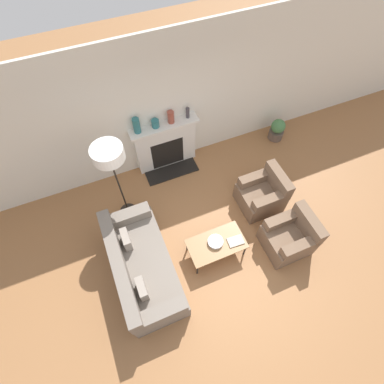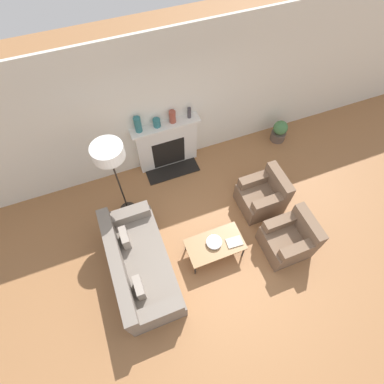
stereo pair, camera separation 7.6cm
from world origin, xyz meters
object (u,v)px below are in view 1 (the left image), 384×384
at_px(coffee_table, 216,244).
at_px(potted_plant, 277,130).
at_px(mantel_vase_center_left, 155,123).
at_px(mantel_vase_center_right, 171,117).
at_px(floor_lamp, 109,158).
at_px(armchair_near, 290,237).
at_px(armchair_far, 263,194).
at_px(bowl, 215,242).
at_px(mantel_vase_right, 188,113).
at_px(fireplace, 166,146).
at_px(book, 236,241).
at_px(couch, 141,267).
at_px(mantel_vase_left, 136,126).

bearing_deg(coffee_table, potted_plant, 39.27).
relative_size(mantel_vase_center_left, mantel_vase_center_right, 0.64).
height_order(coffee_table, floor_lamp, floor_lamp).
xyz_separation_m(armchair_near, armchair_far, (0.00, 0.98, 0.00)).
xyz_separation_m(bowl, mantel_vase_right, (0.43, 2.31, 0.84)).
bearing_deg(fireplace, potted_plant, -5.68).
xyz_separation_m(mantel_vase_center_left, mantel_vase_center_right, (0.31, 0.00, 0.04)).
relative_size(coffee_table, mantel_vase_right, 4.42).
height_order(armchair_near, mantel_vase_center_left, mantel_vase_center_left).
height_order(bowl, book, bowl).
distance_m(armchair_near, bowl, 1.36).
distance_m(fireplace, mantel_vase_right, 0.87).
relative_size(armchair_far, mantel_vase_center_right, 3.39).
distance_m(bowl, floor_lamp, 2.26).
bearing_deg(book, bowl, 165.79).
relative_size(armchair_near, coffee_table, 0.84).
bearing_deg(mantel_vase_center_left, book, -76.81).
bearing_deg(armchair_far, couch, -79.79).
bearing_deg(coffee_table, book, -15.45).
relative_size(couch, mantel_vase_right, 8.70).
bearing_deg(armchair_far, potted_plant, 139.66).
bearing_deg(armchair_far, book, -53.92).
distance_m(bowl, potted_plant, 3.25).
bearing_deg(couch, coffee_table, -95.86).
height_order(couch, mantel_vase_left, mantel_vase_left).
distance_m(armchair_near, armchair_far, 0.98).
bearing_deg(coffee_table, bowl, 116.41).
height_order(floor_lamp, mantel_vase_right, floor_lamp).
distance_m(mantel_vase_left, mantel_vase_right, 1.01).
distance_m(armchair_far, mantel_vase_left, 2.74).
bearing_deg(armchair_far, bowl, -65.63).
xyz_separation_m(armchair_far, mantel_vase_center_left, (-1.53, 1.72, 0.91)).
relative_size(couch, book, 6.84).
xyz_separation_m(couch, armchair_far, (2.63, 0.47, 0.01)).
bearing_deg(mantel_vase_center_right, fireplace, -174.94).
height_order(couch, mantel_vase_right, mantel_vase_right).
xyz_separation_m(fireplace, armchair_far, (1.38, -1.70, -0.24)).
bearing_deg(fireplace, mantel_vase_center_left, 174.67).
height_order(fireplace, potted_plant, fireplace).
relative_size(floor_lamp, mantel_vase_center_left, 11.73).
xyz_separation_m(armchair_far, mantel_vase_right, (-0.87, 1.72, 0.94)).
bearing_deg(fireplace, couch, -119.97).
bearing_deg(mantel_vase_center_right, armchair_near, -65.74).
relative_size(bowl, mantel_vase_center_right, 1.09).
relative_size(fireplace, potted_plant, 2.62).
distance_m(armchair_near, potted_plant, 2.72).
distance_m(couch, mantel_vase_left, 2.52).
distance_m(couch, mantel_vase_right, 2.97).
relative_size(coffee_table, book, 3.48).
xyz_separation_m(mantel_vase_left, mantel_vase_right, (1.01, 0.00, -0.05)).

